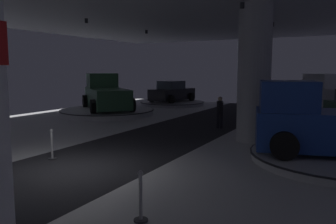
# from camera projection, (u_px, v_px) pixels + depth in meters

# --- Properties ---
(ground) EXTENTS (24.00, 44.00, 0.06)m
(ground) POSITION_uv_depth(u_px,v_px,m) (68.00, 171.00, 10.09)
(ground) COLOR silver
(column_right) EXTENTS (1.32, 1.32, 5.50)m
(column_right) POSITION_uv_depth(u_px,v_px,m) (254.00, 74.00, 13.85)
(column_right) COLOR #ADADB2
(column_right) RESTS_ON ground
(display_platform_far_left) EXTENTS (6.03, 6.03, 0.36)m
(display_platform_far_left) POSITION_uv_depth(u_px,v_px,m) (107.00, 112.00, 22.36)
(display_platform_far_left) COLOR #B7B7BC
(display_platform_far_left) RESTS_ON ground
(pickup_truck_far_left) EXTENTS (5.37, 5.08, 2.30)m
(pickup_truck_far_left) POSITION_uv_depth(u_px,v_px,m) (106.00, 95.00, 22.52)
(pickup_truck_far_left) COLOR #2D5638
(pickup_truck_far_left) RESTS_ON display_platform_far_left
(display_platform_deep_left) EXTENTS (5.27, 5.27, 0.29)m
(display_platform_deep_left) POSITION_uv_depth(u_px,v_px,m) (172.00, 103.00, 28.64)
(display_platform_deep_left) COLOR #B7B7BC
(display_platform_deep_left) RESTS_ON ground
(display_car_deep_left) EXTENTS (2.74, 4.43, 1.71)m
(display_car_deep_left) POSITION_uv_depth(u_px,v_px,m) (172.00, 92.00, 28.51)
(display_car_deep_left) COLOR black
(display_car_deep_left) RESTS_ON display_platform_deep_left
(pickup_truck_mid_right) EXTENTS (5.66, 3.72, 2.30)m
(pickup_truck_mid_right) POSITION_uv_depth(u_px,v_px,m) (332.00, 124.00, 10.89)
(pickup_truck_mid_right) COLOR navy
(pickup_truck_mid_right) RESTS_ON display_platform_mid_right
(visitor_walking_near) EXTENTS (0.32, 0.32, 1.59)m
(visitor_walking_near) POSITION_uv_depth(u_px,v_px,m) (220.00, 110.00, 17.16)
(visitor_walking_near) COLOR black
(visitor_walking_near) RESTS_ON ground
(stanchion_a) EXTENTS (0.28, 0.28, 1.01)m
(stanchion_a) POSITION_uv_depth(u_px,v_px,m) (52.00, 148.00, 11.27)
(stanchion_a) COLOR #333338
(stanchion_a) RESTS_ON ground
(stanchion_b) EXTENTS (0.28, 0.28, 1.01)m
(stanchion_b) POSITION_uv_depth(u_px,v_px,m) (141.00, 203.00, 6.65)
(stanchion_b) COLOR #333338
(stanchion_b) RESTS_ON ground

